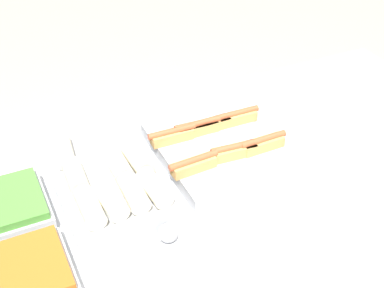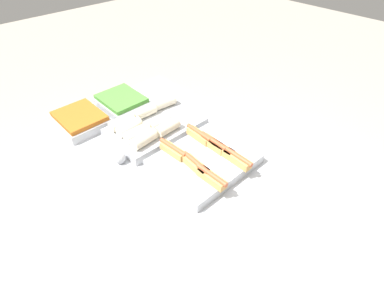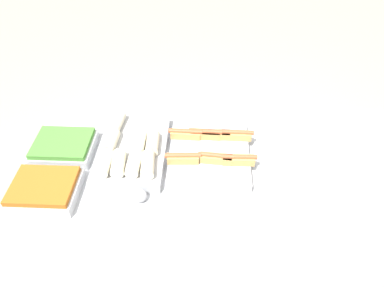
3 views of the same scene
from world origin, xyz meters
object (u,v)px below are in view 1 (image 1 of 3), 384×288
at_px(tray_wraps, 109,181).
at_px(tray_hotdogs, 216,148).
at_px(serving_spoon_near, 164,235).
at_px(tray_side_front, 15,280).

bearing_deg(tray_wraps, tray_hotdogs, 3.04).
bearing_deg(serving_spoon_near, tray_wraps, 105.06).
height_order(tray_hotdogs, tray_side_front, tray_hotdogs).
xyz_separation_m(tray_wraps, tray_side_front, (-0.33, -0.25, -0.01)).
distance_m(tray_hotdogs, serving_spoon_near, 0.42).
bearing_deg(tray_side_front, tray_wraps, 37.43).
distance_m(tray_side_front, serving_spoon_near, 0.40).
xyz_separation_m(tray_wraps, serving_spoon_near, (0.07, -0.26, -0.02)).
bearing_deg(tray_wraps, tray_side_front, -142.57).
bearing_deg(tray_side_front, serving_spoon_near, -1.39).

